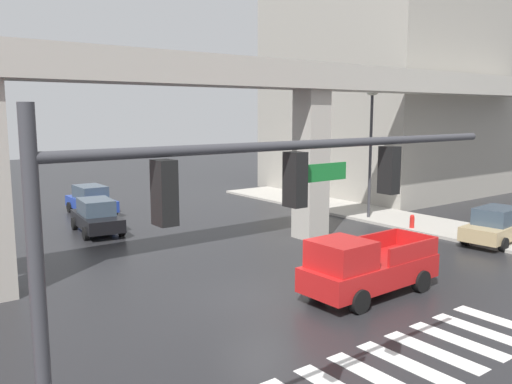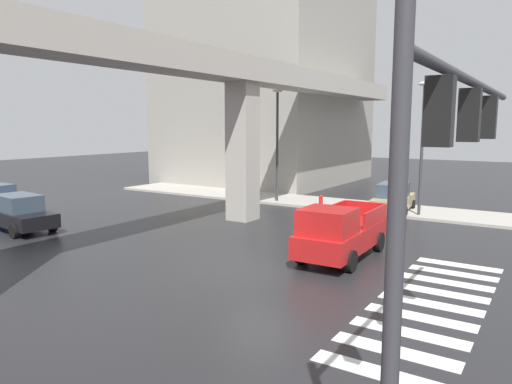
{
  "view_description": "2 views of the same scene",
  "coord_description": "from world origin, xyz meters",
  "px_view_note": "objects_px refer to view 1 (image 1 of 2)",
  "views": [
    {
      "loc": [
        -10.26,
        -13.27,
        6.09
      ],
      "look_at": [
        1.55,
        2.41,
        3.12
      ],
      "focal_mm": 37.13,
      "sensor_mm": 36.0,
      "label": 1
    },
    {
      "loc": [
        -13.18,
        -8.52,
        4.91
      ],
      "look_at": [
        1.21,
        0.74,
        2.52
      ],
      "focal_mm": 33.09,
      "sensor_mm": 36.0,
      "label": 2
    }
  ],
  "objects_px": {
    "traffic_signal_mast": "(233,223)",
    "pickup_truck": "(365,268)",
    "sedan_black": "(97,216)",
    "sedan_blue": "(91,200)",
    "street_lamp_mid_block": "(371,140)",
    "fire_hydrant": "(412,222)",
    "sedan_tan": "(497,226)"
  },
  "relations": [
    {
      "from": "sedan_tan",
      "to": "fire_hydrant",
      "type": "bearing_deg",
      "value": 102.62
    },
    {
      "from": "traffic_signal_mast",
      "to": "street_lamp_mid_block",
      "type": "distance_m",
      "value": 23.44
    },
    {
      "from": "pickup_truck",
      "to": "fire_hydrant",
      "type": "height_order",
      "value": "pickup_truck"
    },
    {
      "from": "traffic_signal_mast",
      "to": "street_lamp_mid_block",
      "type": "bearing_deg",
      "value": 36.23
    },
    {
      "from": "street_lamp_mid_block",
      "to": "fire_hydrant",
      "type": "height_order",
      "value": "street_lamp_mid_block"
    },
    {
      "from": "sedan_blue",
      "to": "street_lamp_mid_block",
      "type": "bearing_deg",
      "value": -42.94
    },
    {
      "from": "traffic_signal_mast",
      "to": "pickup_truck",
      "type": "bearing_deg",
      "value": 30.95
    },
    {
      "from": "sedan_black",
      "to": "sedan_blue",
      "type": "bearing_deg",
      "value": 73.11
    },
    {
      "from": "fire_hydrant",
      "to": "sedan_blue",
      "type": "bearing_deg",
      "value": 128.8
    },
    {
      "from": "sedan_blue",
      "to": "street_lamp_mid_block",
      "type": "relative_size",
      "value": 0.59
    },
    {
      "from": "pickup_truck",
      "to": "sedan_tan",
      "type": "bearing_deg",
      "value": 6.2
    },
    {
      "from": "pickup_truck",
      "to": "fire_hydrant",
      "type": "distance_m",
      "value": 10.88
    },
    {
      "from": "street_lamp_mid_block",
      "to": "sedan_black",
      "type": "bearing_deg",
      "value": 155.84
    },
    {
      "from": "street_lamp_mid_block",
      "to": "fire_hydrant",
      "type": "bearing_deg",
      "value": -96.95
    },
    {
      "from": "pickup_truck",
      "to": "sedan_black",
      "type": "xyz_separation_m",
      "value": [
        -3.67,
        14.59,
        -0.14
      ]
    },
    {
      "from": "sedan_tan",
      "to": "sedan_blue",
      "type": "bearing_deg",
      "value": 124.1
    },
    {
      "from": "pickup_truck",
      "to": "sedan_blue",
      "type": "bearing_deg",
      "value": 96.13
    },
    {
      "from": "sedan_black",
      "to": "street_lamp_mid_block",
      "type": "xyz_separation_m",
      "value": [
        13.62,
        -6.11,
        3.7
      ]
    },
    {
      "from": "traffic_signal_mast",
      "to": "street_lamp_mid_block",
      "type": "height_order",
      "value": "street_lamp_mid_block"
    },
    {
      "from": "sedan_black",
      "to": "fire_hydrant",
      "type": "distance_m",
      "value": 16.22
    },
    {
      "from": "fire_hydrant",
      "to": "sedan_tan",
      "type": "bearing_deg",
      "value": -77.38
    },
    {
      "from": "street_lamp_mid_block",
      "to": "fire_hydrant",
      "type": "distance_m",
      "value": 5.29
    },
    {
      "from": "traffic_signal_mast",
      "to": "fire_hydrant",
      "type": "xyz_separation_m",
      "value": [
        18.51,
        10.58,
        -4.12
      ]
    },
    {
      "from": "sedan_blue",
      "to": "traffic_signal_mast",
      "type": "relative_size",
      "value": 0.5
    },
    {
      "from": "sedan_black",
      "to": "fire_hydrant",
      "type": "xyz_separation_m",
      "value": [
        13.22,
        -9.39,
        -0.42
      ]
    },
    {
      "from": "sedan_blue",
      "to": "traffic_signal_mast",
      "type": "height_order",
      "value": "traffic_signal_mast"
    },
    {
      "from": "sedan_tan",
      "to": "fire_hydrant",
      "type": "height_order",
      "value": "sedan_tan"
    },
    {
      "from": "sedan_blue",
      "to": "traffic_signal_mast",
      "type": "distance_m",
      "value": 26.26
    },
    {
      "from": "sedan_blue",
      "to": "fire_hydrant",
      "type": "bearing_deg",
      "value": -51.2
    },
    {
      "from": "sedan_black",
      "to": "traffic_signal_mast",
      "type": "distance_m",
      "value": 20.98
    },
    {
      "from": "sedan_blue",
      "to": "street_lamp_mid_block",
      "type": "xyz_separation_m",
      "value": [
        12.06,
        -11.22,
        3.7
      ]
    },
    {
      "from": "pickup_truck",
      "to": "street_lamp_mid_block",
      "type": "xyz_separation_m",
      "value": [
        9.94,
        8.48,
        3.57
      ]
    }
  ]
}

